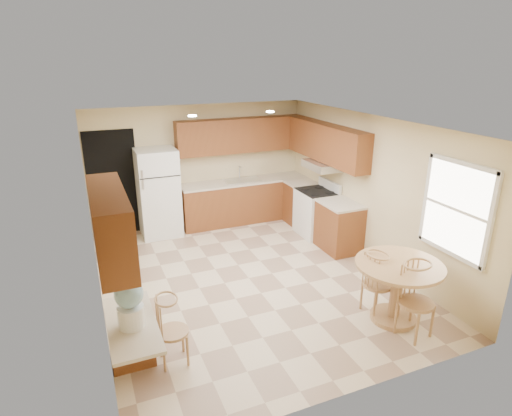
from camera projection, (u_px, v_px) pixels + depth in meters
name	position (u px, v px, depth m)	size (l,w,h in m)	color
floor	(249.00, 278.00, 6.95)	(5.50, 5.50, 0.00)	beige
ceiling	(248.00, 123.00, 6.10)	(4.50, 5.50, 0.02)	white
wall_back	(200.00, 165.00, 8.91)	(4.50, 0.02, 2.50)	beige
wall_front	(353.00, 292.00, 4.14)	(4.50, 0.02, 2.50)	beige
wall_left	(92.00, 227.00, 5.71)	(0.02, 5.50, 2.50)	beige
wall_right	(370.00, 189.00, 7.34)	(0.02, 5.50, 2.50)	beige
doorway	(113.00, 184.00, 8.33)	(0.90, 0.02, 2.10)	black
base_cab_back	(244.00, 201.00, 9.25)	(2.75, 0.60, 0.87)	brown
counter_back	(244.00, 181.00, 9.09)	(2.75, 0.63, 0.04)	beige
base_cab_right_a	(301.00, 203.00, 9.12)	(0.60, 0.59, 0.87)	brown
counter_right_a	(302.00, 183.00, 8.97)	(0.63, 0.59, 0.04)	beige
base_cab_right_b	(339.00, 227.00, 7.86)	(0.60, 0.80, 0.87)	brown
counter_right_b	(341.00, 204.00, 7.70)	(0.63, 0.80, 0.04)	beige
upper_cab_back	(241.00, 135.00, 8.89)	(2.75, 0.33, 0.70)	brown
upper_cab_right	(326.00, 143.00, 8.13)	(0.33, 2.42, 0.70)	brown
upper_cab_left	(111.00, 225.00, 4.18)	(0.33, 1.40, 0.70)	brown
sink	(243.00, 180.00, 9.08)	(0.78, 0.44, 0.01)	silver
range_hood	(322.00, 165.00, 8.22)	(0.50, 0.76, 0.14)	silver
desk_pedestal	(131.00, 335.00, 4.95)	(0.48, 0.42, 0.72)	brown
desk_top	(132.00, 324.00, 4.49)	(0.50, 1.20, 0.04)	beige
window	(457.00, 209.00, 5.64)	(0.06, 1.12, 1.30)	white
can_light_a	(192.00, 116.00, 6.97)	(0.14, 0.14, 0.02)	white
can_light_b	(270.00, 112.00, 7.48)	(0.14, 0.14, 0.02)	white
refrigerator	(158.00, 193.00, 8.39)	(0.77, 0.75, 1.74)	white
stove	(316.00, 212.00, 8.51)	(0.65, 0.76, 1.09)	white
dining_table	(397.00, 283.00, 5.68)	(1.15, 1.15, 0.85)	tan
chair_table_a	(382.00, 280.00, 5.79)	(0.40, 0.51, 0.90)	tan
chair_table_b	(423.00, 297.00, 5.26)	(0.44, 0.46, 0.99)	tan
chair_desk	(174.00, 327.00, 4.82)	(0.38, 0.48, 0.85)	tan
water_crock	(130.00, 303.00, 4.34)	(0.29, 0.29, 0.61)	white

